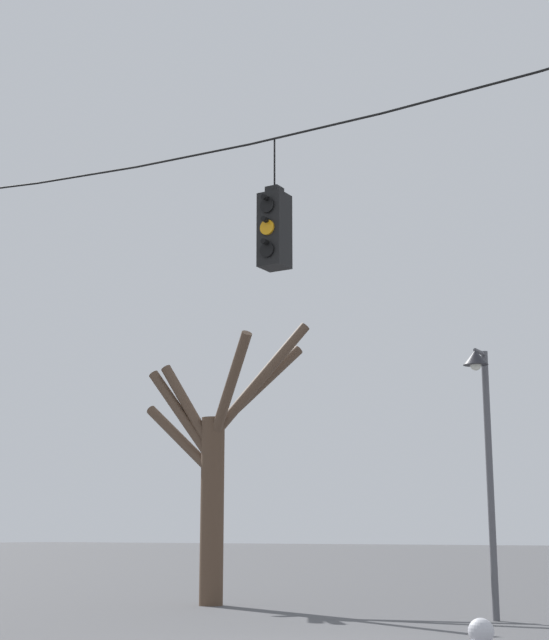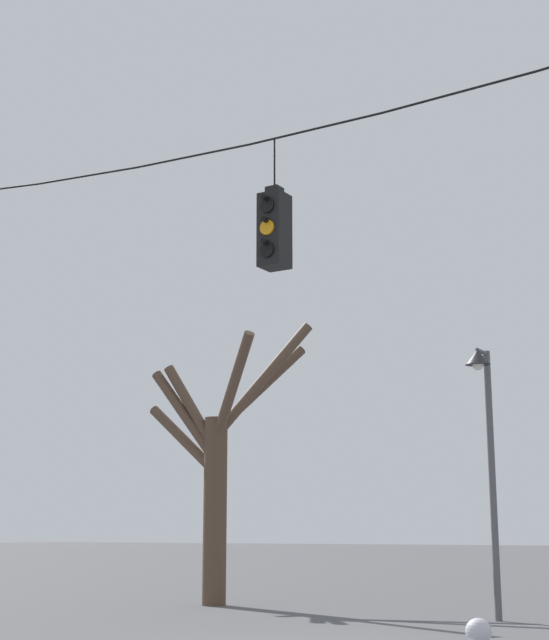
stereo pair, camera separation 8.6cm
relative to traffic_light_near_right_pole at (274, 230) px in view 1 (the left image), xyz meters
name	(u,v)px [view 1 (the left image)]	position (x,y,z in m)	size (l,w,h in m)	color
span_wire	(314,121)	(0.59, 0.00, 1.38)	(13.60, 0.03, 0.39)	black
traffic_light_near_right_pole	(274,230)	(0.00, 0.00, 0.00)	(0.34, 0.58, 1.77)	black
street_lamp	(483,424)	(0.67, 5.93, -2.00)	(0.44, 0.76, 4.59)	#515156
bare_tree	(216,461)	(-5.41, 6.69, -2.38)	(3.60, 2.56, 5.90)	brown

